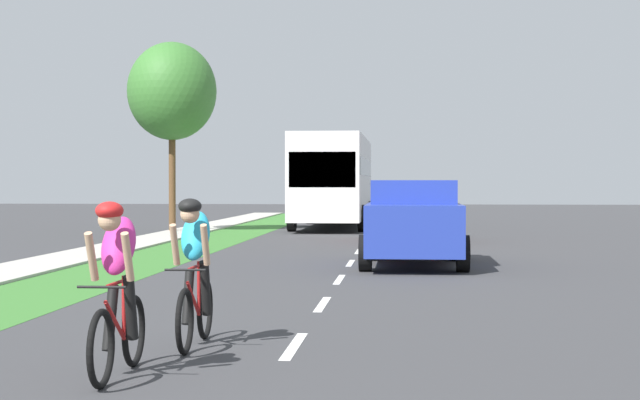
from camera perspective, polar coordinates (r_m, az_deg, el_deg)
name	(u,v)px	position (r m, az deg, el deg)	size (l,w,h in m)	color
ground_plane	(350,264)	(21.80, 1.68, -3.61)	(120.00, 120.00, 0.00)	#38383A
grass_verge	(138,263)	(22.52, -10.14, -3.46)	(2.10, 70.00, 0.01)	#38722D
sidewalk_concrete	(55,262)	(23.07, -14.59, -3.37)	(1.60, 70.00, 0.10)	#B2ADA3
lane_markings_center	(358,251)	(25.78, 2.16, -2.89)	(0.12, 54.07, 0.01)	white
cyclist_lead	(117,287)	(9.28, -11.28, -4.80)	(0.42, 1.72, 1.58)	black
cyclist_trailing	(195,271)	(10.87, -7.02, -3.94)	(0.42, 1.72, 1.58)	black
suv_blue	(413,221)	(21.44, 5.24, -1.15)	(2.15, 4.70, 1.79)	#23389E
sedan_red	(411,215)	(30.51, 5.08, -0.85)	(1.98, 4.30, 1.52)	red
bus_white	(334,177)	(39.91, 0.79, 1.32)	(2.78, 11.60, 3.48)	silver
street_tree_far	(172,92)	(36.45, -8.28, 6.02)	(3.14, 3.14, 6.69)	brown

